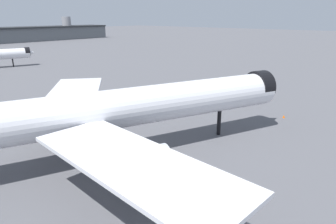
{
  "coord_description": "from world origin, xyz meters",
  "views": [
    {
      "loc": [
        -31.75,
        -31.83,
        20.68
      ],
      "look_at": [
        3.53,
        -2.64,
        5.83
      ],
      "focal_mm": 31.89,
      "sensor_mm": 36.0,
      "label": 1
    }
  ],
  "objects": [
    {
      "name": "ground",
      "position": [
        0.0,
        0.0,
        0.0
      ],
      "size": [
        900.0,
        900.0,
        0.0
      ],
      "primitive_type": "plane",
      "color": "#56565B"
    },
    {
      "name": "airliner_near_gate",
      "position": [
        -3.82,
        0.5,
        7.44
      ],
      "size": [
        60.03,
        53.82,
        16.9
      ],
      "rotation": [
        0.0,
        0.0,
        -0.4
      ],
      "color": "white",
      "rests_on": "ground"
    },
    {
      "name": "service_truck_front",
      "position": [
        32.88,
        9.94,
        1.59
      ],
      "size": [
        5.93,
        4.63,
        3.0
      ],
      "rotation": [
        0.0,
        0.0,
        2.65
      ],
      "color": "black",
      "rests_on": "ground"
    },
    {
      "name": "traffic_cone_wingtip",
      "position": [
        29.91,
        -12.66,
        0.33
      ],
      "size": [
        0.52,
        0.52,
        0.65
      ],
      "primitive_type": "cone",
      "color": "#F2600C",
      "rests_on": "ground"
    },
    {
      "name": "traffic_cone_near_nose",
      "position": [
        32.96,
        -2.34,
        0.3
      ],
      "size": [
        0.48,
        0.48,
        0.6
      ],
      "primitive_type": "cone",
      "color": "#F2600C",
      "rests_on": "ground"
    }
  ]
}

